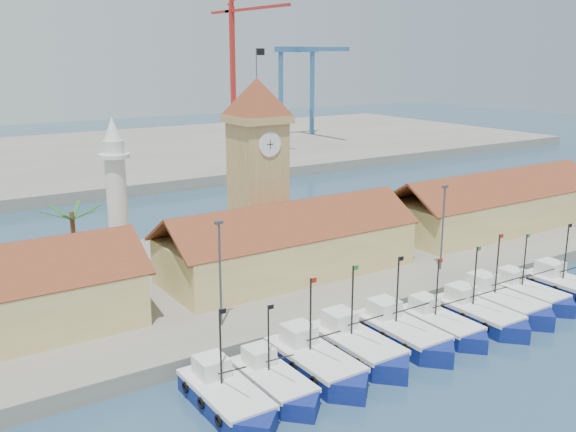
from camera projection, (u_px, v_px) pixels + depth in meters
ground at (426, 360)px, 51.02m from camera, size 400.00×400.00×0.00m
quay at (268, 269)px, 70.25m from camera, size 140.00×32.00×1.50m
terminal at (61, 160)px, 139.78m from camera, size 240.00×80.00×2.00m
boat_0 at (228, 400)px, 43.67m from camera, size 3.61×9.88×7.48m
boat_1 at (275, 384)px, 45.86m from camera, size 3.30×9.04×6.84m
boat_2 at (317, 365)px, 48.52m from camera, size 3.79×10.39×7.86m
boat_3 at (359, 348)px, 51.23m from camera, size 3.81×10.44×7.90m
boat_4 at (403, 335)px, 53.67m from camera, size 3.77×10.33×7.82m
boat_5 at (442, 326)px, 55.59m from camera, size 3.36×9.20×6.96m
boat_6 at (480, 316)px, 57.61m from camera, size 3.58×9.80×7.42m
boat_7 at (502, 304)px, 60.18m from camera, size 3.77×10.34×7.82m
boat_8 at (529, 295)px, 62.65m from camera, size 3.42×9.36×7.08m
boat_9 at (570, 289)px, 64.02m from camera, size 3.74×10.24×7.75m
hall_center at (288, 249)px, 66.21m from camera, size 27.04×10.13×7.61m
hall_right at (494, 209)px, 83.26m from camera, size 31.20×10.13×7.61m
clock_tower at (258, 165)px, 69.09m from camera, size 5.80×5.80×22.70m
minaret at (117, 199)px, 63.27m from camera, size 3.00×3.00×16.30m
palm_tree at (74, 245)px, 59.85m from camera, size 5.60×5.03×8.39m
lamp_posts at (340, 244)px, 59.39m from camera, size 80.70×0.25×9.03m
crane_red_right at (236, 52)px, 150.05m from camera, size 1.00×34.51×39.12m
gantry at (304, 67)px, 165.39m from camera, size 13.00×22.00×23.20m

